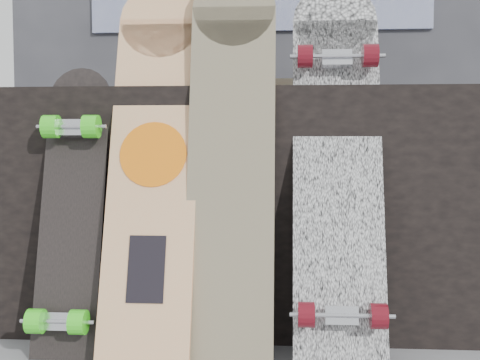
# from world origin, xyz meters

# --- Properties ---
(vendor_table) EXTENTS (1.60, 0.60, 0.80)m
(vendor_table) POSITION_xyz_m (0.00, 0.50, 0.40)
(vendor_table) COLOR black
(vendor_table) RESTS_ON ground
(booth) EXTENTS (2.40, 0.22, 2.20)m
(booth) POSITION_xyz_m (0.00, 1.35, 1.10)
(booth) COLOR #313136
(booth) RESTS_ON ground
(merch_box_purple) EXTENTS (0.18, 0.12, 0.10)m
(merch_box_purple) POSITION_xyz_m (-0.30, 0.47, 0.85)
(merch_box_purple) COLOR #583D7D
(merch_box_purple) RESTS_ON vendor_table
(merch_box_small) EXTENTS (0.14, 0.14, 0.12)m
(merch_box_small) POSITION_xyz_m (0.35, 0.59, 0.86)
(merch_box_small) COLOR #583D7D
(merch_box_small) RESTS_ON vendor_table
(merch_box_flat) EXTENTS (0.22, 0.10, 0.06)m
(merch_box_flat) POSITION_xyz_m (0.04, 0.63, 0.83)
(merch_box_flat) COLOR #D1B78C
(merch_box_flat) RESTS_ON vendor_table
(longboard_geisha) EXTENTS (0.27, 0.38, 1.15)m
(longboard_geisha) POSITION_xyz_m (-0.27, 0.17, 0.61)
(longboard_geisha) COLOR beige
(longboard_geisha) RESTS_ON ground
(longboard_celtic) EXTENTS (0.26, 0.29, 1.17)m
(longboard_celtic) POSITION_xyz_m (-0.04, 0.16, 0.62)
(longboard_celtic) COLOR tan
(longboard_celtic) RESTS_ON ground
(longboard_cascadia) EXTENTS (0.26, 0.41, 1.14)m
(longboard_cascadia) POSITION_xyz_m (0.27, 0.18, 0.59)
(longboard_cascadia) COLOR white
(longboard_cascadia) RESTS_ON ground
(skateboard_dark) EXTENTS (0.19, 0.30, 0.86)m
(skateboard_dark) POSITION_xyz_m (-0.52, 0.13, 0.44)
(skateboard_dark) COLOR black
(skateboard_dark) RESTS_ON ground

